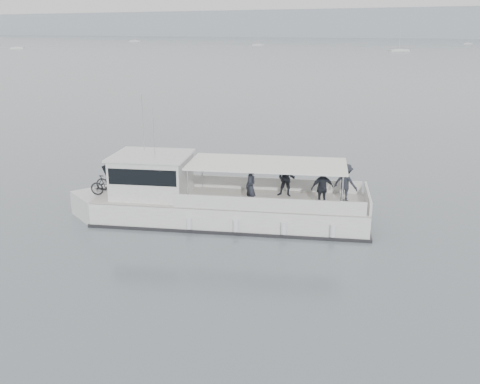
% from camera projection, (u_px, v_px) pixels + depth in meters
% --- Properties ---
extents(ground, '(1400.00, 1400.00, 0.00)m').
position_uv_depth(ground, '(145.00, 236.00, 24.41)').
color(ground, '#525B61').
rests_on(ground, ground).
extents(tour_boat, '(14.59, 7.89, 6.23)m').
position_uv_depth(tour_boat, '(205.00, 201.00, 26.03)').
color(tour_boat, white).
rests_on(tour_boat, ground).
extents(moored_fleet, '(442.84, 369.59, 10.08)m').
position_uv_depth(moored_fleet, '(426.00, 51.00, 211.87)').
color(moored_fleet, white).
rests_on(moored_fleet, ground).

